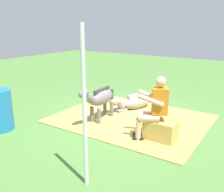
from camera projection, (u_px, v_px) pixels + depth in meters
ground_plane at (121, 120)px, 6.15m from camera, size 24.00×24.00×0.00m
hay_patch at (131, 119)px, 6.19m from camera, size 3.53×2.78×0.02m
hay_bale at (161, 130)px, 5.05m from camera, size 0.62×0.42×0.41m
person_seated at (154, 106)px, 4.95m from camera, size 0.72×0.59×1.29m
pony_standing at (100, 99)px, 5.95m from camera, size 0.35×1.35×0.92m
pony_lying at (134, 102)px, 6.87m from camera, size 0.75×1.34×0.42m
tent_pole_left at (84, 110)px, 3.40m from camera, size 0.06×0.06×2.28m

